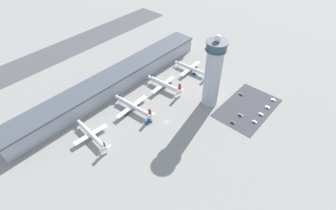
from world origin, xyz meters
TOP-DOWN VIEW (x-y plane):
  - ground_plane at (0.00, 0.00)m, footprint 1000.00×1000.00m
  - terminal_building at (0.00, 70.00)m, footprint 221.72×25.00m
  - runway_strip at (0.00, 176.04)m, footprint 332.58×44.00m
  - control_tower at (46.12, -12.89)m, footprint 18.13×18.13m
  - parking_lot_surface at (63.02, -43.86)m, footprint 64.00×40.00m
  - airplane_gate_alpha at (-53.62, 33.32)m, footprint 30.27×42.16m
  - airplane_gate_bravo at (-8.29, 33.14)m, footprint 37.22×43.89m
  - airplane_gate_charlie at (34.24, 33.71)m, footprint 33.98×40.90m
  - airplane_gate_delta at (75.31, 31.56)m, footprint 33.62×42.03m
  - service_truck_catering at (-10.67, 11.14)m, footprint 6.95×4.44m
  - service_truck_fuel at (-15.43, 33.57)m, footprint 7.02×4.77m
  - service_truck_baggage at (72.10, 25.05)m, footprint 2.81×6.32m
  - car_red_hatchback at (89.00, -56.99)m, footprint 1.90×4.33m
  - car_blue_compact at (75.54, -57.60)m, footprint 1.91×4.33m
  - car_grey_coupe at (49.87, -44.29)m, footprint 1.83×4.52m
  - car_navy_sedan at (62.93, -57.41)m, footprint 1.98×4.84m
  - car_maroon_suv at (76.37, -29.92)m, footprint 2.05×4.67m
  - car_yellow_taxi at (37.50, -43.86)m, footprint 1.85×4.02m
  - car_black_suv at (50.59, -57.58)m, footprint 1.99×4.28m

SIDE VIEW (x-z plane):
  - ground_plane at x=0.00m, z-range 0.00..0.00m
  - runway_strip at x=0.00m, z-range 0.00..0.01m
  - parking_lot_surface at x=63.02m, z-range 0.00..0.01m
  - car_maroon_suv at x=76.37m, z-range -0.16..1.20m
  - car_navy_sedan at x=62.93m, z-range -0.16..1.21m
  - car_black_suv at x=50.59m, z-range -0.16..1.25m
  - car_red_hatchback at x=89.00m, z-range -0.16..1.25m
  - car_blue_compact at x=75.54m, z-range -0.16..1.28m
  - car_yellow_taxi at x=37.50m, z-range -0.17..1.32m
  - car_grey_coupe at x=49.87m, z-range -0.17..1.33m
  - service_truck_baggage at x=72.10m, z-range -0.42..2.31m
  - service_truck_fuel at x=-15.43m, z-range -0.46..2.54m
  - service_truck_catering at x=-10.67m, z-range -0.47..2.65m
  - airplane_gate_alpha at x=-53.62m, z-range -1.75..9.56m
  - airplane_gate_delta at x=75.31m, z-range -1.79..9.68m
  - airplane_gate_bravo at x=-8.29m, z-range -1.99..10.32m
  - airplane_gate_charlie at x=34.24m, z-range -2.26..11.51m
  - terminal_building at x=0.00m, z-range 0.10..17.23m
  - control_tower at x=46.12m, z-range -1.09..67.88m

